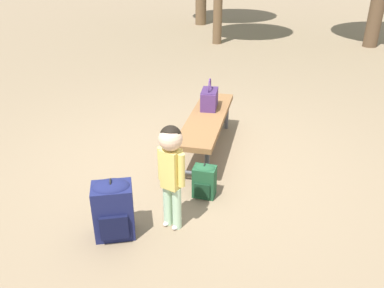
{
  "coord_description": "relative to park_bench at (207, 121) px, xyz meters",
  "views": [
    {
      "loc": [
        3.82,
        0.48,
        2.24
      ],
      "look_at": [
        0.34,
        0.09,
        0.45
      ],
      "focal_mm": 37.08,
      "sensor_mm": 36.0,
      "label": 1
    }
  ],
  "objects": [
    {
      "name": "park_bench",
      "position": [
        0.0,
        0.0,
        0.0
      ],
      "size": [
        1.63,
        0.58,
        0.45
      ],
      "color": "brown",
      "rests_on": "ground"
    },
    {
      "name": "backpack_large",
      "position": [
        1.6,
        -0.65,
        -0.12
      ],
      "size": [
        0.34,
        0.38,
        0.55
      ],
      "color": "#191E4C",
      "rests_on": "ground"
    },
    {
      "name": "child_standing",
      "position": [
        1.43,
        -0.18,
        0.25
      ],
      "size": [
        0.19,
        0.24,
        0.96
      ],
      "color": "#B2D8B2",
      "rests_on": "ground"
    },
    {
      "name": "ground_plane",
      "position": [
        0.38,
        -0.18,
        -0.39
      ],
      "size": [
        40.0,
        40.0,
        0.0
      ],
      "primitive_type": "plane",
      "color": "#7F6B51",
      "rests_on": "ground"
    },
    {
      "name": "backpack_small",
      "position": [
        0.94,
        0.05,
        -0.21
      ],
      "size": [
        0.21,
        0.24,
        0.36
      ],
      "color": "#1E4C2D",
      "rests_on": "ground"
    },
    {
      "name": "handbag",
      "position": [
        -0.26,
        0.01,
        0.18
      ],
      "size": [
        0.33,
        0.2,
        0.37
      ],
      "color": "#4C2D66",
      "rests_on": "park_bench"
    }
  ]
}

